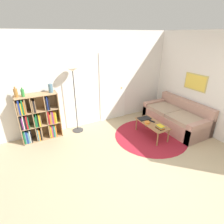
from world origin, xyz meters
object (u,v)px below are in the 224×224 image
object	(u,v)px
couch	(176,118)
bottle_left	(16,93)
coffee_table	(152,124)
laptop	(144,118)
vase_on_shelf	(51,88)
bowl	(147,122)
bookshelf	(38,119)
bottle_middle	(23,93)
floor_lamp	(73,80)

from	to	relation	value
couch	bottle_left	xyz separation A→B (m)	(-3.96, 1.17, 1.02)
coffee_table	laptop	distance (m)	0.31
vase_on_shelf	bottle_left	bearing A→B (deg)	179.20
laptop	vase_on_shelf	distance (m)	2.55
bowl	vase_on_shelf	size ratio (longest dim) A/B	0.64
coffee_table	bottle_left	world-z (taller)	bottle_left
bowl	coffee_table	bearing A→B (deg)	-20.26
bookshelf	laptop	distance (m)	2.76
laptop	bottle_middle	size ratio (longest dim) A/B	1.65
bottle_left	bottle_middle	xyz separation A→B (m)	(0.14, -0.04, -0.01)
coffee_table	bottle_middle	world-z (taller)	bottle_middle
couch	bowl	size ratio (longest dim) A/B	13.68
floor_lamp	laptop	size ratio (longest dim) A/B	5.07
floor_lamp	couch	distance (m)	3.09
bookshelf	laptop	bearing A→B (deg)	-19.97
bookshelf	floor_lamp	size ratio (longest dim) A/B	0.68
coffee_table	vase_on_shelf	bearing A→B (deg)	150.64
floor_lamp	bowl	world-z (taller)	floor_lamp
floor_lamp	bottle_middle	xyz separation A→B (m)	(-1.18, 0.03, -0.16)
laptop	couch	bearing A→B (deg)	-11.97
couch	vase_on_shelf	world-z (taller)	vase_on_shelf
laptop	bottle_left	bearing A→B (deg)	162.03
couch	bottle_middle	bearing A→B (deg)	163.52
couch	vase_on_shelf	distance (m)	3.55
bottle_left	bottle_middle	bearing A→B (deg)	-16.25
bookshelf	vase_on_shelf	world-z (taller)	vase_on_shelf
coffee_table	bottle_middle	xyz separation A→B (m)	(-2.83, 1.22, 0.94)
couch	bottle_middle	distance (m)	4.11
laptop	floor_lamp	bearing A→B (deg)	151.53
floor_lamp	couch	xyz separation A→B (m)	(2.64, -1.10, -1.17)
bottle_middle	laptop	bearing A→B (deg)	-18.05
couch	laptop	world-z (taller)	couch
bookshelf	bowl	distance (m)	2.77
floor_lamp	bottle_left	bearing A→B (deg)	176.81
bookshelf	coffee_table	size ratio (longest dim) A/B	1.25
bookshelf	bowl	size ratio (longest dim) A/B	8.87
couch	bottle_left	world-z (taller)	bottle_left
couch	bowl	world-z (taller)	couch
couch	bottle_left	size ratio (longest dim) A/B	7.78
vase_on_shelf	bowl	bearing A→B (deg)	-29.87
floor_lamp	bottle_left	xyz separation A→B (m)	(-1.32, 0.07, -0.15)
bookshelf	vase_on_shelf	bearing A→B (deg)	0.49
floor_lamp	coffee_table	size ratio (longest dim) A/B	1.84
coffee_table	bookshelf	bearing A→B (deg)	154.61
couch	floor_lamp	bearing A→B (deg)	157.43
bookshelf	coffee_table	world-z (taller)	bookshelf
floor_lamp	vase_on_shelf	distance (m)	0.58
floor_lamp	couch	world-z (taller)	floor_lamp
couch	bowl	xyz separation A→B (m)	(-1.11, -0.04, 0.14)
couch	laptop	xyz separation A→B (m)	(-1.01, 0.21, 0.12)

